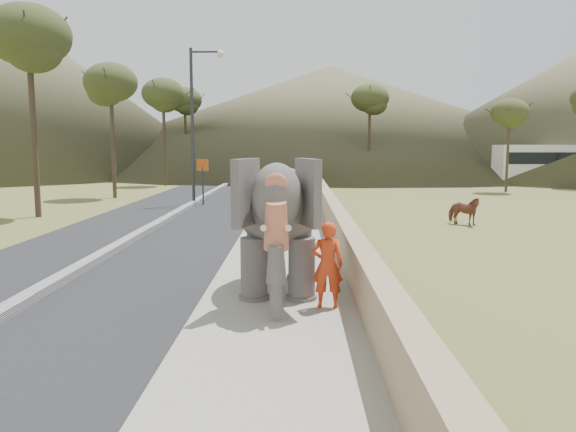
% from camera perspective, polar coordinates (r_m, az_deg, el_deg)
% --- Properties ---
extents(ground, '(160.00, 160.00, 0.00)m').
position_cam_1_polar(ground, '(10.80, -1.17, -9.77)').
color(ground, olive).
rests_on(ground, ground).
extents(road, '(7.00, 120.00, 0.03)m').
position_cam_1_polar(road, '(21.25, -13.78, -1.43)').
color(road, black).
rests_on(road, ground).
extents(median, '(0.35, 120.00, 0.22)m').
position_cam_1_polar(median, '(21.24, -13.78, -1.18)').
color(median, black).
rests_on(median, ground).
extents(walkway, '(3.00, 120.00, 0.15)m').
position_cam_1_polar(walkway, '(20.56, -0.17, -1.34)').
color(walkway, '#9E9687').
rests_on(walkway, ground).
extents(parapet, '(0.30, 120.00, 1.10)m').
position_cam_1_polar(parapet, '(20.53, 4.44, -0.04)').
color(parapet, tan).
rests_on(parapet, ground).
extents(lamppost, '(1.76, 0.36, 8.00)m').
position_cam_1_polar(lamppost, '(29.57, -9.13, 10.53)').
color(lamppost, '#2B2A2F').
rests_on(lamppost, ground).
extents(signboard, '(0.60, 0.08, 2.40)m').
position_cam_1_polar(signboard, '(29.45, -8.66, 4.27)').
color(signboard, '#2D2D33').
rests_on(signboard, ground).
extents(cow, '(1.43, 1.32, 1.13)m').
position_cam_1_polar(cow, '(23.06, 17.40, 0.50)').
color(cow, brown).
rests_on(cow, ground).
extents(distant_car, '(4.32, 1.94, 1.44)m').
position_cam_1_polar(distant_car, '(49.37, 20.49, 4.02)').
color(distant_car, silver).
rests_on(distant_car, ground).
extents(bus_white, '(11.06, 2.79, 3.10)m').
position_cam_1_polar(bus_white, '(49.64, 26.43, 4.69)').
color(bus_white, white).
rests_on(bus_white, ground).
extents(hill_far, '(80.00, 80.00, 14.00)m').
position_cam_1_polar(hill_far, '(80.54, 4.26, 10.03)').
color(hill_far, brown).
rests_on(hill_far, ground).
extents(elephant_and_man, '(2.21, 3.77, 2.72)m').
position_cam_1_polar(elephant_and_man, '(11.68, -0.89, -0.93)').
color(elephant_and_man, '#645F5B').
rests_on(elephant_and_man, ground).
extents(motorcyclist, '(1.23, 1.95, 1.97)m').
position_cam_1_polar(motorcyclist, '(37.53, -3.59, 3.63)').
color(motorcyclist, maroon).
rests_on(motorcyclist, ground).
extents(trees, '(48.65, 45.49, 9.26)m').
position_cam_1_polar(trees, '(38.74, 2.43, 8.69)').
color(trees, '#473828').
rests_on(trees, ground).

